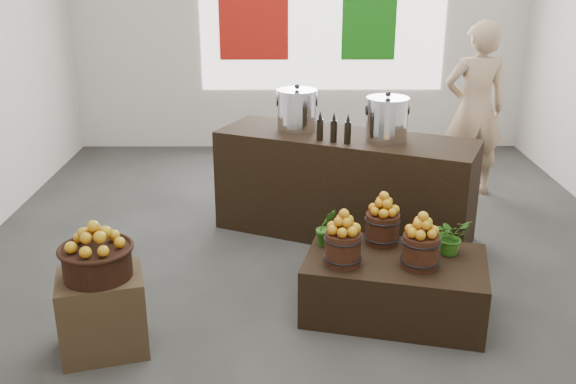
{
  "coord_description": "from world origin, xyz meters",
  "views": [
    {
      "loc": [
        -0.2,
        -5.09,
        2.49
      ],
      "look_at": [
        -0.17,
        -0.4,
        0.76
      ],
      "focal_mm": 40.0,
      "sensor_mm": 36.0,
      "label": 1
    }
  ],
  "objects_px": {
    "wicker_basket": "(97,262)",
    "shopper": "(474,110)",
    "display_table": "(394,285)",
    "counter": "(344,186)",
    "stock_pot_center": "(387,120)",
    "crate": "(103,313)",
    "stock_pot_left": "(297,111)"
  },
  "relations": [
    {
      "from": "wicker_basket",
      "to": "shopper",
      "type": "relative_size",
      "value": 0.23
    },
    {
      "from": "display_table",
      "to": "counter",
      "type": "relative_size",
      "value": 0.55
    },
    {
      "from": "stock_pot_center",
      "to": "wicker_basket",
      "type": "bearing_deg",
      "value": -140.0
    },
    {
      "from": "crate",
      "to": "display_table",
      "type": "distance_m",
      "value": 2.06
    },
    {
      "from": "counter",
      "to": "stock_pot_center",
      "type": "bearing_deg",
      "value": 0.0
    },
    {
      "from": "stock_pot_left",
      "to": "display_table",
      "type": "bearing_deg",
      "value": -67.2
    },
    {
      "from": "wicker_basket",
      "to": "crate",
      "type": "bearing_deg",
      "value": 0.0
    },
    {
      "from": "crate",
      "to": "shopper",
      "type": "relative_size",
      "value": 0.29
    },
    {
      "from": "stock_pot_left",
      "to": "shopper",
      "type": "xyz_separation_m",
      "value": [
        1.92,
        0.91,
        -0.2
      ]
    },
    {
      "from": "shopper",
      "to": "crate",
      "type": "bearing_deg",
      "value": 38.7
    },
    {
      "from": "display_table",
      "to": "stock_pot_center",
      "type": "distance_m",
      "value": 1.59
    },
    {
      "from": "wicker_basket",
      "to": "stock_pot_center",
      "type": "xyz_separation_m",
      "value": [
        2.1,
        1.76,
        0.5
      ]
    },
    {
      "from": "counter",
      "to": "stock_pot_center",
      "type": "height_order",
      "value": "stock_pot_center"
    },
    {
      "from": "stock_pot_left",
      "to": "shopper",
      "type": "bearing_deg",
      "value": 25.46
    },
    {
      "from": "wicker_basket",
      "to": "counter",
      "type": "distance_m",
      "value": 2.6
    },
    {
      "from": "crate",
      "to": "shopper",
      "type": "distance_m",
      "value": 4.48
    },
    {
      "from": "display_table",
      "to": "counter",
      "type": "height_order",
      "value": "counter"
    },
    {
      "from": "crate",
      "to": "display_table",
      "type": "xyz_separation_m",
      "value": [
        2.01,
        0.46,
        -0.05
      ]
    },
    {
      "from": "stock_pot_center",
      "to": "shopper",
      "type": "bearing_deg",
      "value": 47.9
    },
    {
      "from": "crate",
      "to": "counter",
      "type": "bearing_deg",
      "value": 47.43
    },
    {
      "from": "wicker_basket",
      "to": "stock_pot_center",
      "type": "bearing_deg",
      "value": 40.0
    },
    {
      "from": "counter",
      "to": "crate",
      "type": "bearing_deg",
      "value": -108.56
    },
    {
      "from": "counter",
      "to": "shopper",
      "type": "relative_size",
      "value": 1.24
    },
    {
      "from": "stock_pot_left",
      "to": "stock_pot_center",
      "type": "height_order",
      "value": "same"
    },
    {
      "from": "display_table",
      "to": "shopper",
      "type": "height_order",
      "value": "shopper"
    },
    {
      "from": "crate",
      "to": "stock_pot_center",
      "type": "bearing_deg",
      "value": 40.0
    },
    {
      "from": "wicker_basket",
      "to": "counter",
      "type": "bearing_deg",
      "value": 47.43
    },
    {
      "from": "wicker_basket",
      "to": "stock_pot_center",
      "type": "height_order",
      "value": "stock_pot_center"
    },
    {
      "from": "stock_pot_center",
      "to": "shopper",
      "type": "distance_m",
      "value": 1.71
    },
    {
      "from": "crate",
      "to": "stock_pot_center",
      "type": "xyz_separation_m",
      "value": [
        2.1,
        1.76,
        0.87
      ]
    },
    {
      "from": "wicker_basket",
      "to": "stock_pot_left",
      "type": "height_order",
      "value": "stock_pot_left"
    },
    {
      "from": "counter",
      "to": "shopper",
      "type": "bearing_deg",
      "value": 60.84
    }
  ]
}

